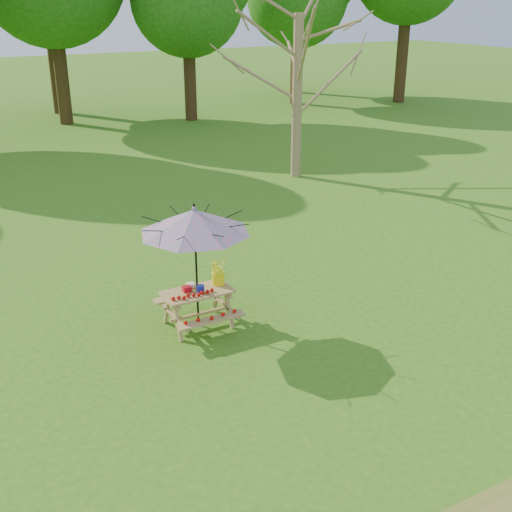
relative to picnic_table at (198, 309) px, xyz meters
name	(u,v)px	position (x,y,z in m)	size (l,w,h in m)	color
picnic_table	(198,309)	(0.00, 0.00, 0.00)	(1.20, 1.32, 0.67)	#AB844D
patio_umbrella	(195,221)	(0.00, 0.00, 1.62)	(2.03, 2.03, 2.25)	black
produce_bins	(194,288)	(-0.05, 0.04, 0.40)	(0.33, 0.42, 0.13)	#B70E1A
tomatoes_row	(193,295)	(-0.15, -0.18, 0.38)	(0.77, 0.13, 0.07)	#C20B06
flower_bucket	(218,270)	(0.45, 0.09, 0.61)	(0.32, 0.28, 0.50)	yellow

